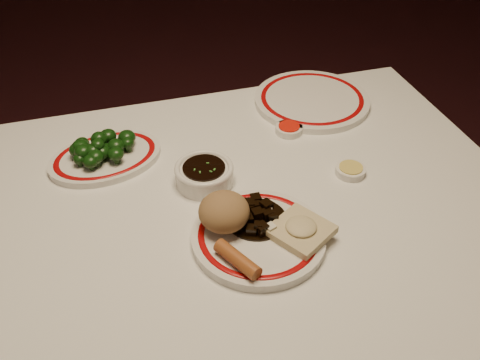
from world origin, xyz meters
The scene contains 12 objects.
dining_table centered at (0.00, 0.00, 0.66)m, with size 1.20×0.90×0.75m.
main_plate centered at (0.03, -0.10, 0.76)m, with size 0.29×0.29×0.02m.
rice_mound centered at (-0.03, -0.06, 0.80)m, with size 0.09×0.09×0.07m, color #956E46.
spring_roll centered at (-0.03, -0.16, 0.78)m, with size 0.03×0.03×0.09m, color #A05527.
fried_wonton centered at (0.10, -0.12, 0.78)m, with size 0.13×0.13×0.03m.
stirfry_heap centered at (0.03, -0.06, 0.78)m, with size 0.12×0.12×0.03m.
broccoli_plate centered at (-0.22, 0.23, 0.76)m, with size 0.28×0.25×0.02m.
broccoli_pile centered at (-0.23, 0.23, 0.79)m, with size 0.15×0.11×0.05m.
soy_bowl centered at (-0.03, 0.10, 0.77)m, with size 0.12×0.12×0.04m.
sweet_sour_dish centered at (0.21, 0.22, 0.76)m, with size 0.06×0.06×0.02m.
mustard_dish centered at (0.28, 0.04, 0.76)m, with size 0.06×0.06×0.02m.
far_plate centered at (0.31, 0.33, 0.76)m, with size 0.36×0.36×0.02m.
Camera 1 is at (-0.20, -0.75, 1.46)m, focal length 40.00 mm.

